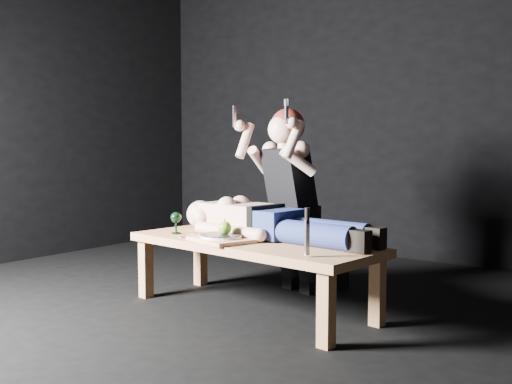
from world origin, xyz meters
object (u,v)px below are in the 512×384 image
serving_tray (221,239)px  goblet (176,223)px  carving_knife (307,232)px  lying_man (273,219)px  table (251,275)px  kneeling_woman (298,198)px

serving_tray → goblet: goblet is taller
carving_knife → lying_man: bearing=146.5°
serving_tray → goblet: size_ratio=2.59×
goblet → serving_tray: bearing=-8.8°
table → kneeling_woman: (-0.02, 0.59, 0.45)m
table → carving_knife: size_ratio=6.42×
carving_knife → goblet: bearing=176.4°
lying_man → kneeling_woman: size_ratio=1.20×
lying_man → serving_tray: 0.37m
serving_tray → carving_knife: (0.70, -0.14, 0.12)m
serving_tray → kneeling_woman: bearing=82.7°
serving_tray → carving_knife: carving_knife is taller
table → goblet: size_ratio=11.28×
kneeling_woman → serving_tray: kneeling_woman is taller
table → carving_knife: 0.74m
lying_man → serving_tray: size_ratio=4.18×
kneeling_woman → goblet: (-0.54, -0.68, -0.15)m
table → serving_tray: (-0.12, -0.16, 0.24)m
lying_man → goblet: bearing=-153.8°
kneeling_woman → carving_knife: 1.08m
lying_man → table: bearing=-108.6°
serving_tray → goblet: bearing=171.2°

